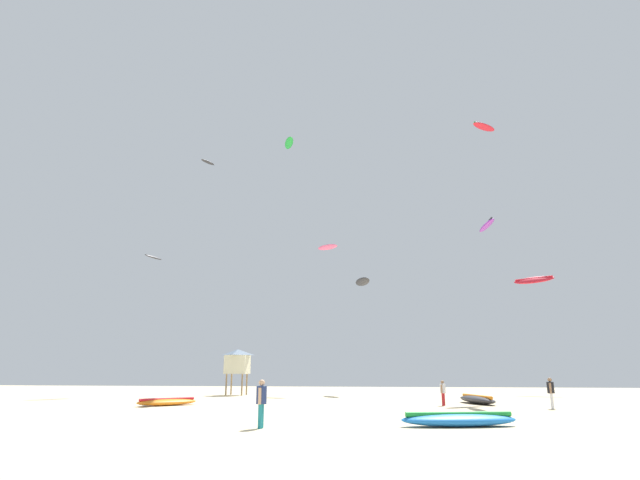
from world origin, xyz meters
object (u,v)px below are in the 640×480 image
Objects in this scene: kite_grounded_near at (477,400)px; lifeguard_tower at (238,361)px; person_midground at (443,391)px; kite_aloft_7 at (487,225)px; kite_aloft_1 at (484,127)px; person_foreground at (261,400)px; kite_grounded_mid at (459,419)px; kite_aloft_0 at (534,280)px; kite_grounded_far at (167,402)px; kite_aloft_3 at (328,247)px; kite_aloft_2 at (362,282)px; person_left at (551,391)px; kite_aloft_4 at (208,162)px; kite_aloft_5 at (289,143)px; kite_aloft_6 at (153,257)px.

lifeguard_tower is at bearing 153.11° from kite_grounded_near.
kite_aloft_7 is at bearing -109.63° from person_midground.
person_midground is 0.52× the size of kite_aloft_1.
person_foreground is 19.75m from kite_grounded_near.
kite_grounded_mid is at bearing -55.87° from lifeguard_tower.
kite_aloft_0 is (12.46, 32.51, 11.13)m from kite_grounded_mid.
kite_grounded_far is 25.39m from kite_aloft_3.
person_midground is 0.44× the size of kite_aloft_2.
person_left is at bearing -50.11° from kite_aloft_3.
kite_aloft_4 is at bearing 173.22° from kite_aloft_1.
kite_aloft_5 is at bearing -30.40° from kite_aloft_4.
kite_aloft_3 reaches higher than kite_aloft_7.
kite_aloft_3 is 1.22× the size of kite_aloft_4.
kite_aloft_1 is (-4.72, -5.47, 15.19)m from kite_aloft_0.
kite_grounded_near is 1.22× the size of kite_aloft_0.
person_left is 23.52m from kite_grounded_far.
kite_aloft_5 reaches higher than kite_aloft_6.
kite_aloft_3 is 1.05× the size of kite_aloft_6.
kite_aloft_3 is 18.72m from kite_aloft_7.
kite_aloft_0 is at bearing 61.38° from person_foreground.
kite_aloft_4 reaches higher than person_left.
kite_aloft_5 reaches higher than kite_aloft_0.
kite_aloft_2 reaches higher than lifeguard_tower.
kite_aloft_6 is at bearing 122.84° from kite_grounded_far.
person_left is 0.35× the size of kite_grounded_near.
kite_aloft_6 reaches higher than lifeguard_tower.
kite_aloft_1 reaches higher than kite_aloft_0.
kite_aloft_3 reaches higher than lifeguard_tower.
kite_aloft_0 is (5.82, 21.82, 10.38)m from person_left.
kite_aloft_3 is 17.78m from kite_aloft_6.
person_left is 0.72× the size of kite_aloft_6.
kite_aloft_3 reaches higher than kite_grounded_mid.
lifeguard_tower is 2.00× the size of kite_aloft_4.
person_left is 0.69× the size of kite_aloft_3.
person_foreground is 41.01m from kite_aloft_0.
kite_grounded_far is 38.52m from kite_aloft_0.
kite_aloft_4 is at bearing 163.84° from person_left.
kite_aloft_5 is at bearing 157.73° from kite_aloft_7.
kite_aloft_5 is at bearing -10.46° from lifeguard_tower.
kite_grounded_mid is 36.56m from kite_aloft_0.
kite_aloft_7 is (-1.51, 6.37, 12.08)m from person_left.
kite_aloft_5 reaches higher than kite_grounded_far.
person_foreground is 7.82m from kite_grounded_mid.
kite_aloft_3 reaches higher than kite_aloft_6.
kite_aloft_1 is at bearing -10.92° from kite_aloft_2.
lifeguard_tower is (-20.01, 10.15, 2.78)m from kite_grounded_near.
kite_aloft_3 is 11.58m from kite_aloft_5.
kite_aloft_4 is at bearing -177.19° from kite_aloft_0.
kite_aloft_1 reaches higher than kite_aloft_5.
kite_aloft_0 is (11.84, 19.87, 10.50)m from person_midground.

